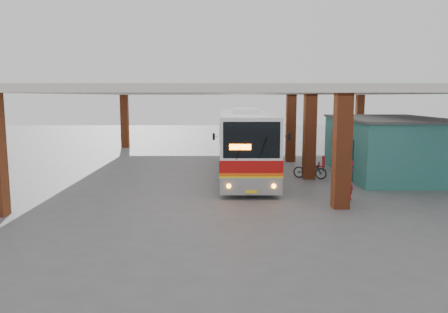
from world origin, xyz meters
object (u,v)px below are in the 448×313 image
coach_bus (244,141)px  motorcycle (310,170)px  red_chair (322,164)px  pedestrian (348,180)px

coach_bus → motorcycle: size_ratio=7.15×
coach_bus → red_chair: 4.90m
motorcycle → pedestrian: 4.86m
coach_bus → pedestrian: bearing=-57.4°
coach_bus → motorcycle: 3.84m
pedestrian → motorcycle: bearing=-117.2°
coach_bus → red_chair: coach_bus is taller
pedestrian → red_chair: pedestrian is taller
coach_bus → red_chair: bearing=14.9°
pedestrian → red_chair: bearing=-128.8°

